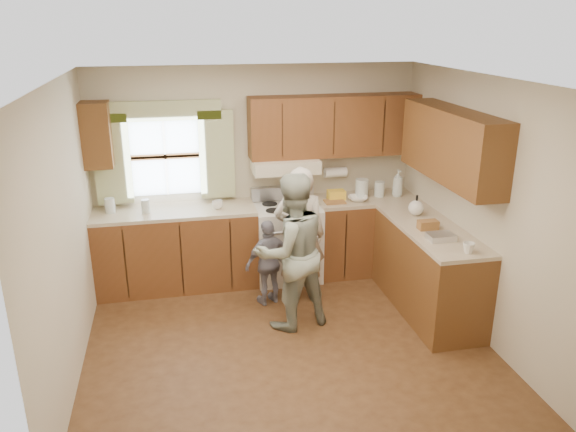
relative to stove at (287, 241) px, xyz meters
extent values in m
plane|color=#452915|center=(-0.30, -1.44, -0.47)|extent=(3.80, 3.80, 0.00)
plane|color=white|center=(-0.30, -1.44, 2.03)|extent=(3.80, 3.80, 0.00)
plane|color=beige|center=(-0.30, 0.31, 0.78)|extent=(3.80, 0.00, 3.80)
plane|color=beige|center=(-0.30, -3.19, 0.78)|extent=(3.80, 0.00, 3.80)
plane|color=beige|center=(-2.20, -1.44, 0.78)|extent=(0.00, 3.50, 3.50)
plane|color=beige|center=(1.60, -1.44, 0.78)|extent=(0.00, 3.50, 3.50)
cube|color=#45270E|center=(-1.29, 0.01, -0.02)|extent=(1.82, 0.60, 0.90)
cube|color=#45270E|center=(0.99, 0.01, -0.02)|extent=(1.22, 0.60, 0.90)
cube|color=#3E250E|center=(1.30, -1.11, -0.02)|extent=(0.60, 1.65, 0.90)
cube|color=#C0AC90|center=(-1.29, 0.01, 0.45)|extent=(1.82, 0.60, 0.04)
cube|color=#C0AC90|center=(0.99, 0.01, 0.45)|extent=(1.22, 0.60, 0.04)
cube|color=#C0AC90|center=(1.30, -1.11, 0.45)|extent=(0.60, 1.65, 0.04)
cube|color=#45270E|center=(0.60, 0.15, 1.33)|extent=(2.00, 0.33, 0.70)
cube|color=#3E250E|center=(-2.05, 0.15, 1.33)|extent=(0.30, 0.33, 0.70)
cube|color=#3E250E|center=(1.43, -1.11, 1.33)|extent=(0.33, 1.65, 0.70)
cube|color=beige|center=(0.00, 0.08, 0.91)|extent=(0.76, 0.45, 0.15)
cube|color=silver|center=(-1.35, 0.29, 1.03)|extent=(0.90, 0.03, 0.90)
cube|color=yellow|center=(-1.93, 0.24, 1.03)|extent=(0.40, 0.05, 1.02)
cube|color=yellow|center=(-0.77, 0.24, 1.03)|extent=(0.40, 0.05, 1.02)
cube|color=yellow|center=(-1.35, 0.24, 1.55)|extent=(1.30, 0.05, 0.22)
cylinder|color=white|center=(0.65, 0.21, 0.75)|extent=(0.27, 0.12, 0.12)
imported|color=silver|center=(-0.81, -0.04, 0.52)|extent=(0.15, 0.15, 0.09)
imported|color=silver|center=(1.37, -0.01, 0.64)|extent=(0.14, 0.14, 0.33)
imported|color=silver|center=(0.84, -0.09, 0.50)|extent=(0.28, 0.28, 0.06)
imported|color=silver|center=(1.33, -1.80, 0.52)|extent=(0.14, 0.14, 0.10)
cylinder|color=silver|center=(-1.99, 0.07, 0.56)|extent=(0.11, 0.11, 0.17)
cube|color=olive|center=(0.56, -0.10, 0.48)|extent=(0.24, 0.18, 0.02)
cube|color=yellow|center=(0.61, 0.02, 0.53)|extent=(0.20, 0.14, 0.11)
cylinder|color=silver|center=(0.93, 0.02, 0.59)|extent=(0.16, 0.16, 0.23)
cylinder|color=silver|center=(1.16, 0.03, 0.56)|extent=(0.12, 0.12, 0.18)
sphere|color=silver|center=(1.30, -0.71, 0.56)|extent=(0.17, 0.17, 0.17)
cube|color=olive|center=(1.24, -1.14, 0.52)|extent=(0.20, 0.11, 0.09)
cube|color=silver|center=(1.24, -1.44, 0.50)|extent=(0.26, 0.18, 0.06)
cylinder|color=silver|center=(-1.60, -0.02, 0.55)|extent=(0.09, 0.09, 0.15)
cube|color=silver|center=(0.00, -0.01, -0.02)|extent=(0.76, 0.64, 0.90)
cube|color=#B7B7BC|center=(0.00, 0.25, 0.52)|extent=(0.76, 0.10, 0.16)
cylinder|color=#B7B7BC|center=(0.00, -0.33, 0.23)|extent=(0.68, 0.03, 0.03)
cube|color=#4C75B3|center=(0.05, -0.35, 0.01)|extent=(0.22, 0.02, 0.42)
cylinder|color=black|center=(-0.18, 0.11, 0.44)|extent=(0.18, 0.18, 0.01)
cylinder|color=black|center=(0.18, 0.11, 0.44)|extent=(0.18, 0.18, 0.01)
cylinder|color=black|center=(-0.18, -0.14, 0.44)|extent=(0.18, 0.18, 0.01)
cylinder|color=black|center=(0.18, -0.14, 0.44)|extent=(0.18, 0.18, 0.01)
imported|color=beige|center=(0.02, -0.59, 0.30)|extent=(0.62, 0.48, 1.53)
imported|color=#274336|center=(-0.19, -1.12, 0.34)|extent=(0.91, 0.79, 1.61)
imported|color=gray|center=(-0.32, -0.62, 0.01)|extent=(0.61, 0.40, 0.96)
camera|label=1|loc=(-1.27, -6.11, 2.51)|focal=35.00mm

